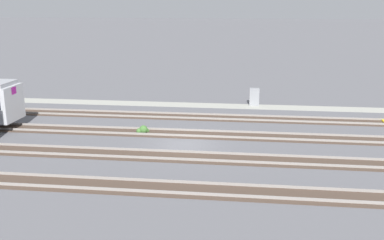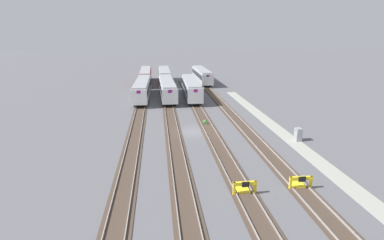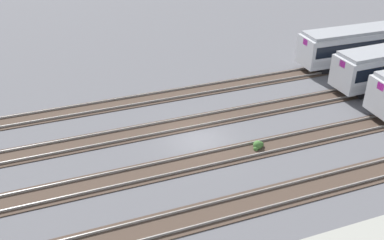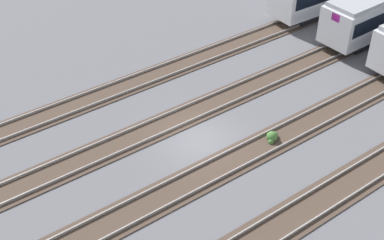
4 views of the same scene
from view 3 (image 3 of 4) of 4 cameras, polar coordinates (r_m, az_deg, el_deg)
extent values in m
plane|color=#5B5B60|center=(32.20, 0.89, -2.61)|extent=(400.00, 400.00, 0.00)
cube|color=#47382D|center=(26.74, 6.80, -10.65)|extent=(90.00, 2.24, 0.06)
cube|color=gray|center=(27.15, 6.14, -9.57)|extent=(90.00, 0.07, 0.15)
cube|color=gray|center=(26.20, 7.53, -11.42)|extent=(90.00, 0.07, 0.15)
cube|color=#47382D|center=(30.27, 2.61, -4.94)|extent=(90.00, 2.24, 0.06)
cube|color=gray|center=(30.76, 2.09, -4.06)|extent=(90.00, 0.07, 0.15)
cube|color=gray|center=(29.68, 3.15, -5.51)|extent=(90.00, 0.07, 0.15)
cube|color=#47382D|center=(34.17, -0.62, -0.45)|extent=(90.00, 2.24, 0.06)
cube|color=gray|center=(34.71, -1.03, 0.26)|extent=(90.00, 0.07, 0.15)
cube|color=gray|center=(33.54, -0.20, -0.88)|extent=(90.00, 0.07, 0.15)
cube|color=#47382D|center=(38.32, -3.16, 3.09)|extent=(90.00, 2.24, 0.06)
cube|color=gray|center=(38.89, -3.49, 3.67)|extent=(90.00, 0.07, 0.15)
cube|color=gray|center=(37.67, -2.84, 2.77)|extent=(90.00, 0.07, 0.15)
cube|color=#B21E99|center=(38.79, 18.59, 6.77)|extent=(0.10, 0.70, 0.56)
cube|color=black|center=(41.99, 21.60, 3.91)|extent=(3.65, 2.32, 0.70)
cube|color=silver|center=(48.45, 23.21, 9.17)|extent=(18.06, 3.23, 2.70)
cube|color=#B2B5BA|center=(48.69, 23.03, 8.34)|extent=(17.70, 3.25, 0.54)
cube|color=#B21E99|center=(42.81, 14.24, 9.57)|extent=(0.10, 0.70, 0.56)
cube|color=black|center=(45.62, 17.43, 6.71)|extent=(3.65, 2.33, 0.70)
cube|color=#B21E99|center=(35.74, 22.87, 3.94)|extent=(0.10, 0.70, 0.56)
sphere|color=#427033|center=(31.51, 8.33, -3.17)|extent=(0.64, 0.64, 0.64)
sphere|color=#427033|center=(31.78, 8.70, -3.10)|extent=(0.44, 0.44, 0.44)
sphere|color=#427033|center=(31.36, 8.11, -3.63)|extent=(0.36, 0.36, 0.36)
camera|label=1|loc=(55.32, -15.25, 21.24)|focal=42.00mm
camera|label=2|loc=(41.06, -64.17, 6.94)|focal=28.00mm
camera|label=4|loc=(8.02, -68.41, 31.39)|focal=50.00mm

